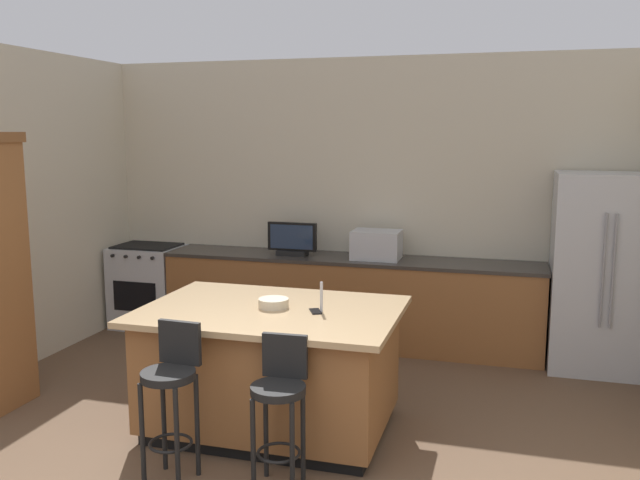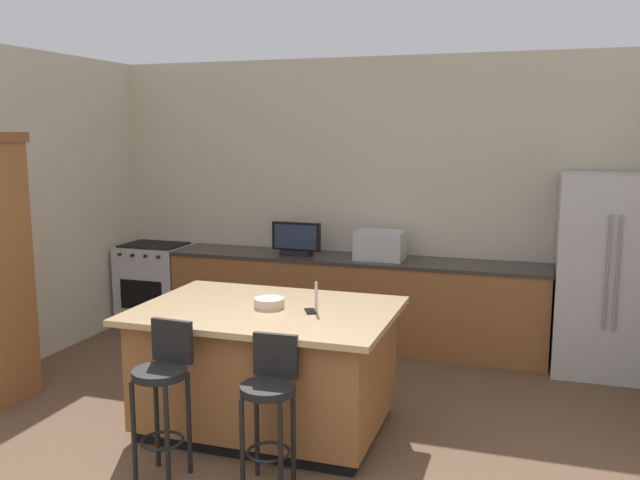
% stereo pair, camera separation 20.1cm
% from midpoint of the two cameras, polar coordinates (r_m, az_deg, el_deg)
% --- Properties ---
extents(wall_back, '(6.17, 0.12, 2.95)m').
position_cam_midpoint_polar(wall_back, '(7.15, 5.04, 3.42)').
color(wall_back, beige).
rests_on(wall_back, ground_plane).
extents(counter_back, '(3.91, 0.62, 0.92)m').
position_cam_midpoint_polar(counter_back, '(6.98, 3.61, -5.19)').
color(counter_back, brown).
rests_on(counter_back, ground_plane).
extents(kitchen_island, '(1.86, 1.31, 0.92)m').
position_cam_midpoint_polar(kitchen_island, '(5.06, -3.35, -10.70)').
color(kitchen_island, black).
rests_on(kitchen_island, ground_plane).
extents(refrigerator, '(0.89, 0.78, 1.83)m').
position_cam_midpoint_polar(refrigerator, '(6.65, 24.03, -2.70)').
color(refrigerator, '#B7BABF').
rests_on(refrigerator, ground_plane).
extents(range_oven, '(0.74, 0.63, 0.94)m').
position_cam_midpoint_polar(range_oven, '(7.87, -13.09, -3.71)').
color(range_oven, '#B7BABF').
rests_on(range_oven, ground_plane).
extents(microwave, '(0.48, 0.36, 0.29)m').
position_cam_midpoint_polar(microwave, '(6.79, 5.98, -0.43)').
color(microwave, '#B7BABF').
rests_on(microwave, counter_back).
extents(tv_monitor, '(0.52, 0.16, 0.35)m').
position_cam_midpoint_polar(tv_monitor, '(6.98, -1.20, -0.02)').
color(tv_monitor, black).
rests_on(tv_monitor, counter_back).
extents(sink_faucet_back, '(0.02, 0.02, 0.24)m').
position_cam_midpoint_polar(sink_faucet_back, '(6.95, 4.11, -0.39)').
color(sink_faucet_back, '#B2B2B7').
rests_on(sink_faucet_back, counter_back).
extents(sink_faucet_island, '(0.02, 0.02, 0.22)m').
position_cam_midpoint_polar(sink_faucet_island, '(4.77, 0.89, -4.87)').
color(sink_faucet_island, '#B2B2B7').
rests_on(sink_faucet_island, kitchen_island).
extents(bar_stool_left, '(0.34, 0.35, 1.01)m').
position_cam_midpoint_polar(bar_stool_left, '(4.41, -11.89, -12.03)').
color(bar_stool_left, black).
rests_on(bar_stool_left, ground_plane).
extents(bar_stool_right, '(0.34, 0.34, 0.95)m').
position_cam_midpoint_polar(bar_stool_right, '(4.24, -2.90, -13.36)').
color(bar_stool_right, black).
rests_on(bar_stool_right, ground_plane).
extents(fruit_bowl, '(0.22, 0.22, 0.07)m').
position_cam_midpoint_polar(fruit_bowl, '(4.93, -3.17, -5.34)').
color(fruit_bowl, beige).
rests_on(fruit_bowl, kitchen_island).
extents(cell_phone, '(0.13, 0.17, 0.01)m').
position_cam_midpoint_polar(cell_phone, '(4.81, 0.37, -6.08)').
color(cell_phone, black).
rests_on(cell_phone, kitchen_island).
extents(tv_remote, '(0.10, 0.17, 0.02)m').
position_cam_midpoint_polar(tv_remote, '(4.97, -2.99, -5.51)').
color(tv_remote, black).
rests_on(tv_remote, kitchen_island).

